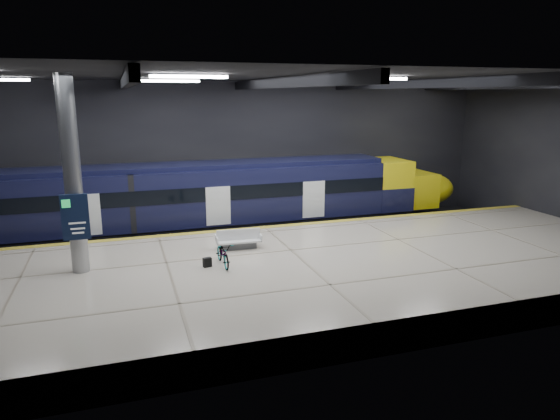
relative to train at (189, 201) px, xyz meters
name	(u,v)px	position (x,y,z in m)	size (l,w,h in m)	color
ground	(283,268)	(3.19, -5.50, -2.06)	(30.00, 30.00, 0.00)	black
room_shell	(283,134)	(3.19, -5.49, 3.66)	(30.10, 16.10, 8.05)	black
platform	(304,275)	(3.19, -8.00, -1.51)	(30.00, 11.00, 1.10)	beige
safety_strip	(265,227)	(3.19, -2.75, -0.95)	(30.00, 0.40, 0.01)	gold
rails	(251,233)	(3.19, 0.00, -1.98)	(30.00, 1.52, 0.16)	gray
train	(189,201)	(0.00, 0.00, 0.00)	(29.40, 2.84, 3.79)	black
bench	(238,242)	(1.20, -5.64, -0.67)	(1.89, 0.87, 0.82)	#595B60
bicycle	(223,254)	(0.18, -7.47, -0.51)	(0.59, 1.70, 0.89)	#99999E
pannier_bag	(207,262)	(-0.42, -7.47, -0.78)	(0.30, 0.18, 0.35)	black
info_column	(73,179)	(-4.81, -6.52, 2.40)	(0.90, 0.78, 6.90)	#9EA0A5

